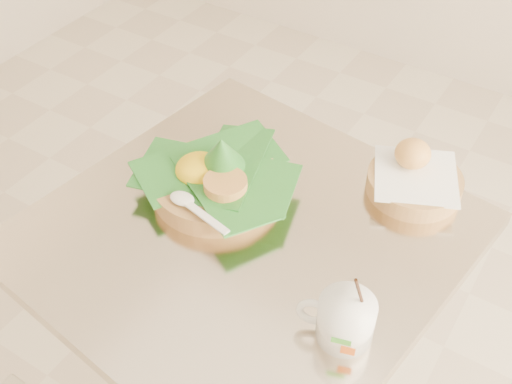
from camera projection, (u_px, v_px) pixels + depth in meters
The scene contains 4 objects.
cafe_table at pixel (246, 305), 1.30m from camera, with size 0.79×0.79×0.75m.
rice_basket at pixel (215, 177), 1.20m from camera, with size 0.30×0.30×0.15m.
bread_basket at pixel (414, 178), 1.21m from camera, with size 0.20×0.20×0.09m.
coffee_mug at pixel (344, 319), 0.96m from camera, with size 0.12×0.09×0.15m.
Camera 1 is at (0.54, -0.71, 1.59)m, focal length 45.00 mm.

